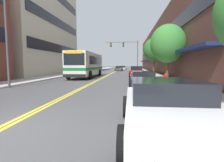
% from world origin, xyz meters
% --- Properties ---
extents(ground_plane, '(240.00, 240.00, 0.00)m').
position_xyz_m(ground_plane, '(0.00, 37.00, 0.00)').
color(ground_plane, '#4C4C4F').
extents(sidewalk_left, '(3.06, 106.00, 0.12)m').
position_xyz_m(sidewalk_left, '(-7.03, 37.00, 0.06)').
color(sidewalk_left, '#B2ADA5').
rests_on(sidewalk_left, ground_plane).
extents(sidewalk_right, '(3.06, 106.00, 0.12)m').
position_xyz_m(sidewalk_right, '(7.03, 37.00, 0.06)').
color(sidewalk_right, '#B2ADA5').
rests_on(sidewalk_right, ground_plane).
extents(centre_line, '(0.34, 106.00, 0.01)m').
position_xyz_m(centre_line, '(0.00, 37.00, 0.00)').
color(centre_line, yellow).
rests_on(centre_line, ground_plane).
extents(storefront_row_right, '(9.10, 68.00, 10.22)m').
position_xyz_m(storefront_row_right, '(12.79, 37.00, 5.11)').
color(storefront_row_right, brown).
rests_on(storefront_row_right, ground_plane).
extents(city_bus, '(2.83, 10.69, 3.16)m').
position_xyz_m(city_bus, '(-2.32, 18.94, 1.78)').
color(city_bus, silver).
rests_on(city_bus, ground_plane).
extents(car_charcoal_parked_left_mid, '(2.07, 4.42, 1.29)m').
position_xyz_m(car_charcoal_parked_left_mid, '(-4.28, 32.43, 0.61)').
color(car_charcoal_parked_left_mid, '#232328').
rests_on(car_charcoal_parked_left_mid, ground_plane).
extents(car_white_parked_right_foreground, '(2.19, 4.51, 1.33)m').
position_xyz_m(car_white_parked_right_foreground, '(4.32, 0.10, 0.63)').
color(car_white_parked_right_foreground, white).
rests_on(car_white_parked_right_foreground, ground_plane).
extents(car_red_parked_right_mid, '(2.10, 4.35, 1.47)m').
position_xyz_m(car_red_parked_right_mid, '(4.37, 21.02, 0.68)').
color(car_red_parked_right_mid, maroon).
rests_on(car_red_parked_right_mid, ground_plane).
extents(car_navy_parked_right_far, '(2.08, 4.88, 1.20)m').
position_xyz_m(car_navy_parked_right_far, '(4.41, 8.86, 0.58)').
color(car_navy_parked_right_far, '#19234C').
rests_on(car_navy_parked_right_far, ground_plane).
extents(car_beige_moving_lead, '(2.14, 4.23, 1.21)m').
position_xyz_m(car_beige_moving_lead, '(1.33, 49.54, 0.56)').
color(car_beige_moving_lead, '#BCAD89').
rests_on(car_beige_moving_lead, ground_plane).
extents(car_dark_grey_moving_second, '(2.02, 4.21, 1.30)m').
position_xyz_m(car_dark_grey_moving_second, '(0.56, 42.20, 0.61)').
color(car_dark_grey_moving_second, '#38383D').
rests_on(car_dark_grey_moving_second, ground_plane).
extents(car_champagne_moving_third, '(2.21, 4.74, 1.25)m').
position_xyz_m(car_champagne_moving_third, '(1.16, 56.95, 0.58)').
color(car_champagne_moving_third, beige).
rests_on(car_champagne_moving_third, ground_plane).
extents(traffic_signal_mast, '(7.29, 0.38, 7.11)m').
position_xyz_m(traffic_signal_mast, '(2.80, 36.15, 5.10)').
color(traffic_signal_mast, '#47474C').
rests_on(traffic_signal_mast, ground_plane).
extents(street_lamp_left_near, '(2.22, 0.28, 7.30)m').
position_xyz_m(street_lamp_left_near, '(-4.98, 7.66, 4.38)').
color(street_lamp_left_near, '#47474C').
rests_on(street_lamp_left_near, ground_plane).
extents(street_tree_right_mid, '(3.59, 3.59, 5.68)m').
position_xyz_m(street_tree_right_mid, '(7.32, 14.56, 3.82)').
color(street_tree_right_mid, brown).
rests_on(street_tree_right_mid, sidewalk_right).
extents(street_tree_right_far, '(3.58, 3.58, 6.02)m').
position_xyz_m(street_tree_right_far, '(7.50, 26.27, 4.16)').
color(street_tree_right_far, brown).
rests_on(street_tree_right_far, sidewalk_right).
extents(fire_hydrant, '(0.33, 0.25, 0.94)m').
position_xyz_m(fire_hydrant, '(5.95, 8.43, 0.59)').
color(fire_hydrant, red).
rests_on(fire_hydrant, sidewalk_right).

